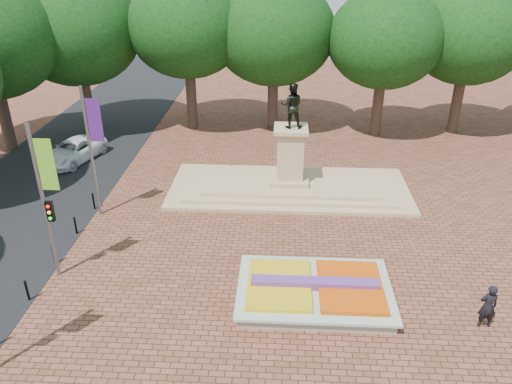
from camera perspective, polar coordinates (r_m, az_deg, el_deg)
The scene contains 9 objects.
ground at distance 22.78m, azimuth 3.84°, elevation -8.74°, with size 90.00×90.00×0.00m, color brown.
asphalt_street at distance 30.67m, azimuth -25.47°, elevation -1.53°, with size 9.00×90.00×0.02m, color black.
flower_bed at distance 20.99m, azimuth 6.75°, elevation -11.12°, with size 6.30×4.30×0.91m.
monument at distance 29.28m, azimuth 3.85°, elevation 1.80°, with size 14.00×6.00×6.40m.
tree_row_back at distance 37.24m, azimuth 7.83°, elevation 16.42°, with size 44.80×8.80×10.43m.
banner_poles at distance 21.84m, azimuth -23.26°, elevation -0.87°, with size 0.88×11.17×7.00m.
bollard_row at distance 23.59m, azimuth -23.36°, elevation -8.27°, with size 0.12×13.12×0.98m.
van at distance 35.45m, azimuth -20.21°, elevation 4.41°, with size 2.33×5.06×1.41m, color white.
pedestrian at distance 21.09m, azimuth 24.98°, elevation -11.75°, with size 0.69×0.45×1.88m, color black.
Camera 1 is at (-0.45, -18.55, 13.20)m, focal length 35.00 mm.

